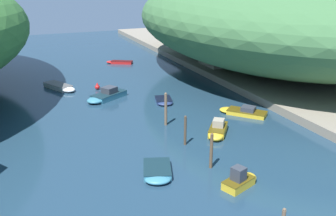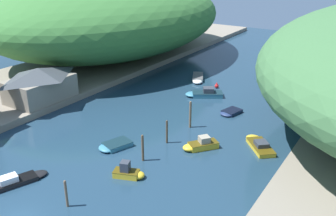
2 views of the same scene
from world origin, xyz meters
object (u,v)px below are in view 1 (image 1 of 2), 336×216
at_px(boat_cabin_cruiser, 218,131).
at_px(boat_far_right_bank, 242,111).
at_px(right_bank_cottage, 218,51).
at_px(boat_small_dinghy, 241,180).
at_px(boat_moored_right, 164,101).
at_px(boat_near_quay, 157,172).
at_px(boat_red_skiff, 106,96).
at_px(boat_navy_launch, 119,62).
at_px(channel_buoy_near, 97,87).
at_px(boat_open_rowboat, 61,87).

distance_m(boat_cabin_cruiser, boat_far_right_bank, 6.80).
relative_size(right_bank_cottage, boat_small_dinghy, 1.72).
height_order(boat_moored_right, boat_near_quay, boat_near_quay).
height_order(boat_moored_right, boat_far_right_bank, boat_far_right_bank).
bearing_deg(boat_small_dinghy, boat_red_skiff, 169.67).
bearing_deg(boat_cabin_cruiser, boat_navy_launch, -51.17).
xyz_separation_m(boat_navy_launch, boat_far_right_bank, (6.03, -30.33, 0.09)).
bearing_deg(channel_buoy_near, boat_small_dinghy, -81.25).
height_order(boat_open_rowboat, boat_small_dinghy, boat_small_dinghy).
height_order(boat_far_right_bank, channel_buoy_near, channel_buoy_near).
relative_size(boat_moored_right, boat_near_quay, 0.85).
relative_size(boat_red_skiff, boat_small_dinghy, 1.77).
relative_size(boat_far_right_bank, boat_near_quay, 1.23).
relative_size(boat_moored_right, boat_red_skiff, 0.60).
relative_size(right_bank_cottage, boat_near_quay, 1.36).
bearing_deg(boat_near_quay, boat_small_dinghy, 162.84).
relative_size(boat_moored_right, boat_open_rowboat, 0.61).
relative_size(boat_moored_right, boat_navy_launch, 0.77).
distance_m(right_bank_cottage, boat_cabin_cruiser, 26.78).
xyz_separation_m(right_bank_cottage, boat_red_skiff, (-20.67, -7.94, -2.74)).
height_order(boat_navy_launch, boat_open_rowboat, boat_open_rowboat).
xyz_separation_m(boat_red_skiff, boat_open_rowboat, (-4.63, 6.59, -0.13)).
xyz_separation_m(boat_navy_launch, boat_open_rowboat, (-11.60, -12.53, 0.09)).
xyz_separation_m(boat_cabin_cruiser, boat_near_quay, (-8.32, -5.14, -0.18)).
bearing_deg(boat_far_right_bank, boat_navy_launch, 59.73).
distance_m(boat_red_skiff, channel_buoy_near, 4.65).
xyz_separation_m(boat_open_rowboat, boat_cabin_cruiser, (12.14, -21.82, 0.13)).
xyz_separation_m(boat_red_skiff, boat_cabin_cruiser, (7.51, -15.23, 0.00)).
height_order(right_bank_cottage, channel_buoy_near, right_bank_cottage).
bearing_deg(boat_near_quay, boat_far_right_bank, -127.45).
relative_size(boat_small_dinghy, channel_buoy_near, 3.31).
relative_size(boat_cabin_cruiser, boat_near_quay, 0.98).
xyz_separation_m(boat_cabin_cruiser, boat_small_dinghy, (-3.11, -8.95, 0.04)).
relative_size(boat_cabin_cruiser, channel_buoy_near, 4.11).
xyz_separation_m(boat_red_skiff, boat_far_right_bank, (13.00, -11.22, -0.14)).
relative_size(boat_navy_launch, boat_open_rowboat, 0.80).
bearing_deg(boat_moored_right, right_bank_cottage, -125.94).
distance_m(boat_cabin_cruiser, boat_near_quay, 9.78).
height_order(boat_red_skiff, channel_buoy_near, boat_red_skiff).
distance_m(boat_far_right_bank, channel_buoy_near, 20.53).
bearing_deg(boat_navy_launch, boat_small_dinghy, -153.50).
xyz_separation_m(right_bank_cottage, boat_moored_right, (-14.38, -12.10, -2.96)).
bearing_deg(boat_far_right_bank, boat_red_skiff, 97.70).
height_order(boat_near_quay, channel_buoy_near, channel_buoy_near).
xyz_separation_m(boat_small_dinghy, boat_near_quay, (-5.21, 3.81, -0.22)).
distance_m(right_bank_cottage, boat_far_right_bank, 20.84).
relative_size(boat_red_skiff, boat_far_right_bank, 1.14).
xyz_separation_m(boat_far_right_bank, boat_near_quay, (-13.80, -9.15, -0.04)).
distance_m(boat_open_rowboat, boat_far_right_bank, 25.06).
bearing_deg(boat_far_right_bank, channel_buoy_near, 87.89).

